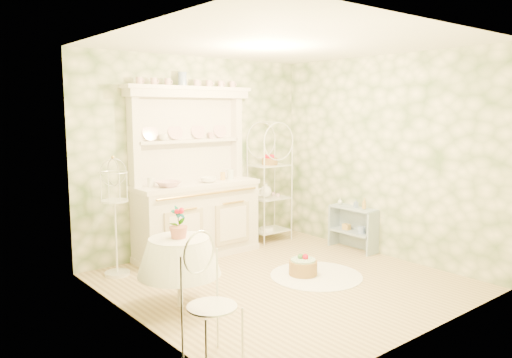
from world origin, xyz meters
TOP-DOWN VIEW (x-y plane):
  - floor at (0.00, 0.00)m, footprint 3.60×3.60m
  - ceiling at (0.00, 0.00)m, footprint 3.60×3.60m
  - wall_left at (-1.80, 0.00)m, footprint 3.60×3.60m
  - wall_right at (1.80, 0.00)m, footprint 3.60×3.60m
  - wall_back at (0.00, 1.80)m, footprint 3.60×3.60m
  - wall_front at (0.00, -1.80)m, footprint 3.60×3.60m
  - kitchen_dresser at (-0.20, 1.52)m, footprint 1.87×0.61m
  - bakers_rack at (1.11, 1.53)m, footprint 0.54×0.39m
  - side_shelf at (1.68, 0.37)m, footprint 0.29×0.69m
  - round_table at (-1.31, 0.11)m, footprint 0.73×0.73m
  - cafe_chair at (-1.68, -1.01)m, footprint 0.52×0.52m
  - birdcage_stand at (-1.39, 1.44)m, footprint 0.36×0.36m
  - floor_basket at (0.33, 0.01)m, footprint 0.38×0.38m
  - lace_rug at (0.44, -0.11)m, footprint 1.42×1.42m
  - bowl_floral at (-0.68, 1.42)m, footprint 0.34×0.34m
  - bowl_white at (-0.07, 1.42)m, footprint 0.27×0.27m
  - cup_left at (-0.59, 1.68)m, footprint 0.12×0.12m
  - cup_right at (0.16, 1.68)m, footprint 0.13×0.13m
  - potted_geranium at (-1.29, 0.14)m, footprint 0.19×0.14m
  - bottle_amber at (1.68, 0.19)m, footprint 0.07×0.07m
  - bottle_blue at (1.68, 0.33)m, footprint 0.07×0.07m
  - bottle_glass at (1.68, 0.62)m, footprint 0.09×0.09m

SIDE VIEW (x-z plane):
  - floor at x=0.00m, z-range 0.00..0.00m
  - lace_rug at x=0.44m, z-range 0.00..0.01m
  - floor_basket at x=0.33m, z-range 0.00..0.19m
  - side_shelf at x=1.68m, z-range 0.00..0.57m
  - round_table at x=-1.31m, z-range 0.00..0.72m
  - cafe_chair at x=-1.68m, z-range 0.00..0.94m
  - bottle_glass at x=1.68m, z-range 0.60..0.70m
  - bottle_blue at x=1.68m, z-range 0.59..0.71m
  - bottle_amber at x=1.68m, z-range 0.60..0.76m
  - birdcage_stand at x=-1.39m, z-range 0.00..1.44m
  - bakers_rack at x=1.11m, z-range 0.00..1.69m
  - potted_geranium at x=-1.29m, z-range 0.69..1.01m
  - bowl_floral at x=-0.68m, z-range 0.98..1.05m
  - bowl_white at x=-0.07m, z-range 0.98..1.05m
  - kitchen_dresser at x=-0.20m, z-range 0.00..2.29m
  - wall_left at x=-1.80m, z-range 1.35..1.35m
  - wall_right at x=1.80m, z-range 1.35..1.35m
  - wall_back at x=0.00m, z-range 1.35..1.35m
  - wall_front at x=0.00m, z-range 1.35..1.35m
  - cup_left at x=-0.59m, z-range 1.57..1.65m
  - cup_right at x=0.16m, z-range 1.56..1.66m
  - ceiling at x=0.00m, z-range 2.70..2.70m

